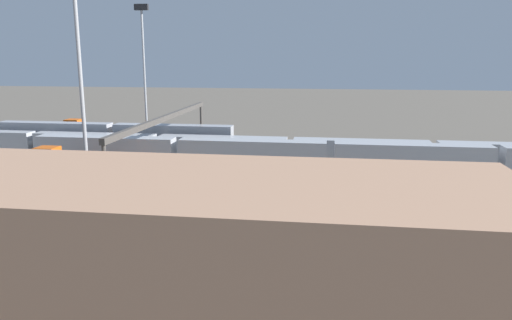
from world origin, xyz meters
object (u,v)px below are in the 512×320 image
object	(u,v)px
light_mast_0	(144,57)
light_mast_1	(78,43)
train_on_track_1	(113,136)
train_on_track_2	(283,148)
train_on_track_6	(66,168)
train_on_track_4	(330,158)
signal_gantry	(166,121)
train_on_track_0	(87,134)
maintenance_shed	(203,236)

from	to	relation	value
light_mast_0	light_mast_1	world-z (taller)	light_mast_1
train_on_track_1	light_mast_1	world-z (taller)	light_mast_1
train_on_track_2	light_mast_0	bearing A→B (deg)	-22.89
train_on_track_6	light_mast_0	bearing A→B (deg)	-90.14
light_mast_1	light_mast_0	bearing A→B (deg)	-77.46
train_on_track_2	train_on_track_4	world-z (taller)	train_on_track_4
train_on_track_4	signal_gantry	size ratio (longest dim) A/B	2.12
train_on_track_1	train_on_track_0	world-z (taller)	same
light_mast_1	train_on_track_6	bearing A→B (deg)	-52.28
train_on_track_0	train_on_track_6	distance (m)	32.36
light_mast_1	maintenance_shed	bearing A→B (deg)	136.88
train_on_track_1	light_mast_1	size ratio (longest dim) A/B	1.52
train_on_track_2	maintenance_shed	size ratio (longest dim) A/B	2.93
light_mast_0	train_on_track_2	bearing A→B (deg)	157.11
train_on_track_4	light_mast_0	bearing A→B (deg)	-30.76
train_on_track_6	signal_gantry	distance (m)	16.49
train_on_track_1	maintenance_shed	size ratio (longest dim) A/B	1.00
light_mast_0	maintenance_shed	world-z (taller)	light_mast_0
train_on_track_1	train_on_track_6	distance (m)	25.32
light_mast_0	train_on_track_4	bearing A→B (deg)	149.24
train_on_track_6	maintenance_shed	distance (m)	41.06
train_on_track_0	train_on_track_2	distance (m)	42.88
signal_gantry	train_on_track_1	bearing A→B (deg)	-43.50
train_on_track_1	train_on_track_4	size ratio (longest dim) A/B	0.49
train_on_track_4	train_on_track_0	bearing A→B (deg)	-21.83
train_on_track_1	train_on_track_4	world-z (taller)	same
light_mast_0	light_mast_1	size ratio (longest dim) A/B	0.90
train_on_track_2	signal_gantry	world-z (taller)	signal_gantry
train_on_track_1	light_mast_1	bearing A→B (deg)	110.39
train_on_track_0	train_on_track_1	bearing A→B (deg)	148.48
train_on_track_0	maintenance_shed	size ratio (longest dim) A/B	0.21
train_on_track_0	train_on_track_4	distance (m)	53.79
signal_gantry	train_on_track_2	bearing A→B (deg)	-150.59
train_on_track_1	light_mast_0	bearing A→B (deg)	-118.56
light_mast_0	maintenance_shed	distance (m)	69.60
signal_gantry	light_mast_1	bearing A→B (deg)	86.10
light_mast_1	signal_gantry	size ratio (longest dim) A/B	0.69
train_on_track_0	train_on_track_2	size ratio (longest dim) A/B	0.07
train_on_track_1	train_on_track_2	xyz separation A→B (m)	(-33.55, 5.00, -0.56)
train_on_track_6	signal_gantry	size ratio (longest dim) A/B	0.22
light_mast_1	signal_gantry	xyz separation A→B (m)	(-1.58, -23.25, -11.59)
train_on_track_4	light_mast_1	bearing A→B (deg)	40.15
train_on_track_0	maintenance_shed	bearing A→B (deg)	123.84
train_on_track_4	signal_gantry	xyz separation A→B (m)	(25.97, 0.00, 5.18)
train_on_track_2	maintenance_shed	bearing A→B (deg)	88.23
train_on_track_1	maintenance_shed	distance (m)	63.58
train_on_track_2	signal_gantry	size ratio (longest dim) A/B	3.09
train_on_track_6	light_mast_1	distance (m)	24.03
train_on_track_2	light_mast_1	xyz separation A→B (m)	(19.33, 33.25, 17.32)
maintenance_shed	signal_gantry	bearing A→B (deg)	-67.91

